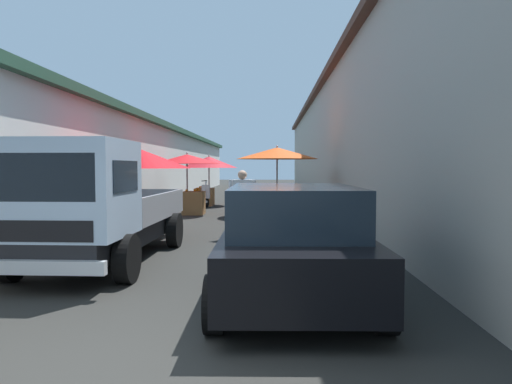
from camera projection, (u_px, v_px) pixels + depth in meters
ground at (235, 213)px, 17.08m from camera, size 90.00×90.00×0.00m
building_left_whitewash at (70, 163)px, 19.45m from camera, size 49.80×7.50×3.69m
building_right_concrete at (412, 142)px, 18.96m from camera, size 49.80×7.50×5.37m
fruit_stall_far_right at (140, 169)px, 11.66m from camera, size 2.54×2.54×2.21m
fruit_stall_near_right at (278, 160)px, 16.15m from camera, size 2.81×2.81×2.43m
fruit_stall_mid_lane at (208, 168)px, 20.52m from camera, size 2.50×2.50×2.22m
fruit_stall_far_left at (188, 168)px, 16.65m from camera, size 2.40×2.40×2.21m
hatchback_car at (292, 241)px, 6.00m from camera, size 3.94×1.98×1.45m
delivery_truck at (86, 208)px, 7.49m from camera, size 4.95×2.05×2.08m
vendor_by_crates at (242, 199)px, 11.08m from camera, size 0.24×0.64×1.61m
parked_scooter at (201, 198)px, 18.82m from camera, size 1.67×0.58×1.14m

